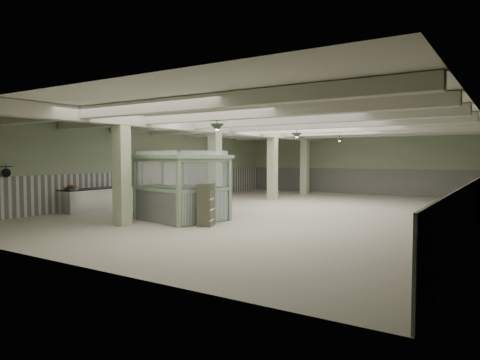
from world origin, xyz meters
The scene contains 33 objects.
floor centered at (0.00, 0.00, 0.00)m, with size 20.00×20.00×0.00m, color beige.
ceiling centered at (0.00, 0.00, 3.60)m, with size 14.00×20.00×0.02m, color white.
wall_back centered at (0.00, 10.00, 1.80)m, with size 14.00×0.02×3.60m, color #9BAB89.
wall_front centered at (0.00, -10.00, 1.80)m, with size 14.00×0.02×3.60m, color #9BAB89.
wall_left centered at (-7.00, 0.00, 1.80)m, with size 0.02×20.00×3.60m, color #9BAB89.
wall_right centered at (7.00, 0.00, 1.80)m, with size 0.02×20.00×3.60m, color #9BAB89.
wainscot_left centered at (-6.97, 0.00, 0.75)m, with size 0.05×19.90×1.50m, color silver.
wainscot_right centered at (6.97, 0.00, 0.75)m, with size 0.05×19.90×1.50m, color silver.
wainscot_back centered at (0.00, 9.97, 0.75)m, with size 13.90×0.05×1.50m, color silver.
girder centered at (-2.50, 0.00, 3.38)m, with size 0.45×19.90×0.40m, color beige.
beam_a centered at (0.00, -7.50, 3.42)m, with size 13.90×0.35×0.32m, color beige.
beam_b centered at (0.00, -5.00, 3.42)m, with size 13.90×0.35×0.32m, color beige.
beam_c centered at (0.00, -2.50, 3.42)m, with size 13.90×0.35×0.32m, color beige.
beam_d centered at (0.00, 0.00, 3.42)m, with size 13.90×0.35×0.32m, color beige.
beam_e centered at (0.00, 2.50, 3.42)m, with size 13.90×0.35×0.32m, color beige.
beam_f centered at (0.00, 5.00, 3.42)m, with size 13.90×0.35×0.32m, color beige.
beam_g centered at (0.00, 7.50, 3.42)m, with size 13.90×0.35×0.32m, color beige.
column_a centered at (-2.50, -6.00, 1.80)m, with size 0.42×0.42×3.60m, color #B4C49E.
column_b centered at (-2.50, -1.00, 1.80)m, with size 0.42×0.42×3.60m, color #B4C49E.
column_c centered at (-2.50, 4.00, 1.80)m, with size 0.42×0.42×3.60m, color #B4C49E.
column_d centered at (-2.50, 8.00, 1.80)m, with size 0.42×0.42×3.60m, color #B4C49E.
pendant_front centered at (0.50, -5.00, 3.05)m, with size 0.44×0.44×0.22m, color #2F3F2F.
pendant_mid centered at (0.50, 0.50, 3.05)m, with size 0.44×0.44×0.22m, color #2F3F2F.
pendant_back centered at (0.50, 5.50, 3.05)m, with size 0.44×0.44×0.22m, color #2F3F2F.
prep_counter centered at (-6.54, -2.74, 0.46)m, with size 0.91×5.20×0.91m.
pitcher_near centered at (-6.43, -1.10, 1.02)m, with size 0.16×0.19×0.24m, color silver, non-canonical shape.
pitcher_far centered at (-6.56, -0.92, 1.04)m, with size 0.19×0.22×0.28m, color silver, non-canonical shape.
veg_colander centered at (-6.49, -5.05, 1.00)m, with size 0.45×0.45×0.20m, color #3A3A3E, non-canonical shape.
orange_bowl centered at (-6.43, -4.83, 0.94)m, with size 0.23×0.23×0.08m, color #B2B2B7.
skillet_far centered at (-6.88, -7.27, 1.63)m, with size 0.30×0.30×0.04m, color black.
walkin_cooler centered at (-6.62, -0.36, 1.15)m, with size 0.99×2.51×2.30m.
guard_booth centered at (-1.72, -4.03, 1.58)m, with size 3.26×2.94×2.39m.
filing_cabinet centered at (-0.21, -4.61, 0.67)m, with size 0.44×0.62×1.35m, color #555547.
Camera 1 is at (7.95, -15.32, 2.16)m, focal length 32.00 mm.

